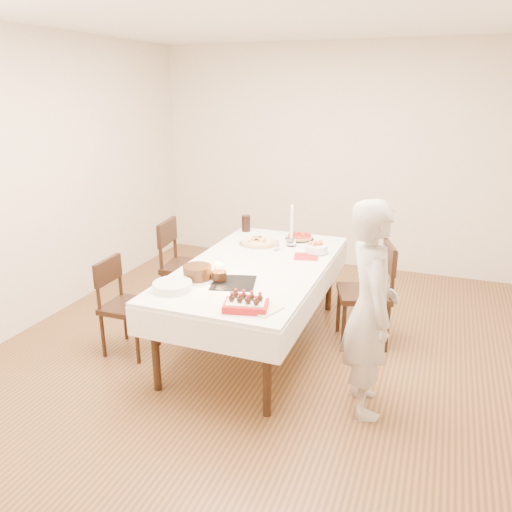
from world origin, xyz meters
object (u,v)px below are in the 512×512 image
(pizza_white, at_px, (259,242))
(cola_glass, at_px, (246,223))
(dining_table, at_px, (256,305))
(chair_right_savory, at_px, (364,294))
(birthday_cake, at_px, (219,272))
(pasta_bowl, at_px, (316,249))
(person, at_px, (370,310))
(taper_candle, at_px, (292,225))
(strawberry_box, at_px, (246,304))
(chair_left_savory, at_px, (188,267))
(pizza_pepperoni, at_px, (299,237))
(layer_cake, at_px, (198,273))
(chair_left_dessert, at_px, (129,307))

(pizza_white, height_order, cola_glass, cola_glass)
(dining_table, distance_m, chair_right_savory, 0.95)
(pizza_white, relative_size, birthday_cake, 2.93)
(pizza_white, height_order, pasta_bowl, pasta_bowl)
(person, distance_m, pasta_bowl, 1.27)
(taper_candle, xyz_separation_m, strawberry_box, (0.13, -1.48, -0.17))
(person, relative_size, cola_glass, 8.99)
(dining_table, height_order, chair_left_savory, chair_left_savory)
(person, bearing_deg, dining_table, 40.86)
(person, distance_m, strawberry_box, 0.84)
(pasta_bowl, bearing_deg, pizza_pepperoni, 126.10)
(taper_candle, relative_size, layer_cake, 1.42)
(pasta_bowl, xyz_separation_m, strawberry_box, (-0.14, -1.36, -0.00))
(taper_candle, xyz_separation_m, cola_glass, (-0.60, 0.33, -0.12))
(dining_table, xyz_separation_m, chair_right_savory, (0.87, 0.38, 0.09))
(chair_left_savory, xyz_separation_m, cola_glass, (0.42, 0.52, 0.36))
(pasta_bowl, distance_m, taper_candle, 0.34)
(chair_right_savory, distance_m, chair_left_savory, 1.76)
(chair_right_savory, bearing_deg, chair_left_savory, 160.18)
(chair_left_dessert, bearing_deg, birthday_cake, -177.90)
(dining_table, relative_size, pasta_bowl, 10.36)
(chair_left_savory, relative_size, layer_cake, 3.30)
(pizza_white, relative_size, taper_candle, 0.93)
(cola_glass, distance_m, strawberry_box, 1.95)
(layer_cake, bearing_deg, birthday_cake, 12.27)
(chair_right_savory, xyz_separation_m, pizza_white, (-1.05, 0.18, 0.31))
(pizza_white, xyz_separation_m, taper_candle, (0.31, 0.06, 0.18))
(dining_table, distance_m, strawberry_box, 0.99)
(person, xyz_separation_m, taper_candle, (-0.93, 1.21, 0.19))
(taper_candle, relative_size, cola_glass, 2.42)
(pizza_pepperoni, height_order, birthday_cake, birthday_cake)
(person, distance_m, layer_cake, 1.36)
(dining_table, distance_m, pizza_white, 0.70)
(dining_table, height_order, pizza_white, pizza_white)
(pizza_pepperoni, height_order, taper_candle, taper_candle)
(birthday_cake, height_order, strawberry_box, birthday_cake)
(dining_table, bearing_deg, chair_right_savory, 23.39)
(chair_left_savory, xyz_separation_m, birthday_cake, (0.76, -0.86, 0.35))
(birthday_cake, bearing_deg, pizza_white, 92.62)
(dining_table, relative_size, strawberry_box, 7.21)
(pizza_white, height_order, taper_candle, taper_candle)
(pizza_white, height_order, pizza_pepperoni, same)
(pasta_bowl, bearing_deg, birthday_cake, -119.50)
(chair_right_savory, bearing_deg, strawberry_box, -134.87)
(chair_right_savory, bearing_deg, person, -97.91)
(cola_glass, xyz_separation_m, layer_cake, (0.17, -1.43, -0.03))
(person, distance_m, cola_glass, 2.16)
(strawberry_box, bearing_deg, cola_glass, 111.92)
(person, relative_size, pizza_pepperoni, 5.42)
(pizza_white, relative_size, cola_glass, 2.25)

